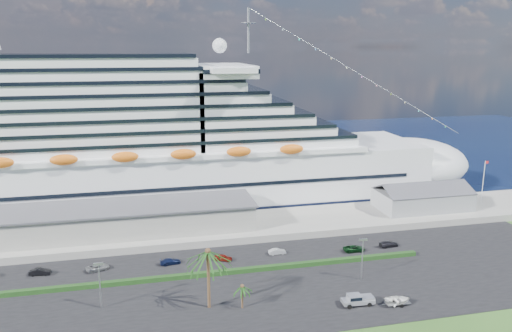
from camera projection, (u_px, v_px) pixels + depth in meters
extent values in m
plane|color=#274C19|center=(271.00, 313.00, 84.04)|extent=(420.00, 420.00, 0.00)
cube|color=black|center=(257.00, 283.00, 94.45)|extent=(140.00, 38.00, 0.12)
cube|color=gray|center=(230.00, 227.00, 121.74)|extent=(240.00, 20.00, 1.80)
cube|color=black|center=(192.00, 155.00, 207.23)|extent=(420.00, 160.00, 0.02)
cube|color=silver|center=(143.00, 179.00, 138.45)|extent=(160.00, 30.00, 16.00)
ellipsoid|color=silver|center=(405.00, 164.00, 155.97)|extent=(40.00, 30.00, 16.00)
cube|color=black|center=(145.00, 202.00, 140.03)|extent=(164.00, 30.60, 2.40)
cube|color=silver|center=(92.00, 102.00, 130.80)|extent=(128.00, 26.00, 24.80)
cube|color=silver|center=(223.00, 70.00, 136.61)|extent=(14.00, 38.00, 3.20)
cylinder|color=gray|center=(248.00, 31.00, 135.72)|extent=(0.70, 0.70, 12.00)
ellipsoid|color=orange|center=(125.00, 157.00, 120.32)|extent=(90.00, 2.40, 2.60)
ellipsoid|color=orange|center=(128.00, 135.00, 150.27)|extent=(90.00, 2.40, 2.60)
cube|color=black|center=(143.00, 176.00, 138.26)|extent=(144.00, 30.40, 0.90)
cube|color=gray|center=(123.00, 219.00, 115.35)|extent=(60.00, 14.00, 6.00)
cube|color=#4C4C54|center=(122.00, 207.00, 114.63)|extent=(61.00, 15.00, 0.40)
cube|color=gray|center=(422.00, 200.00, 132.36)|extent=(24.00, 12.00, 4.80)
cube|color=#4C4C54|center=(430.00, 190.00, 128.68)|extent=(24.00, 6.31, 2.74)
cube|color=#4C4C54|center=(417.00, 184.00, 134.36)|extent=(24.00, 6.31, 2.74)
cylinder|color=silver|center=(483.00, 182.00, 135.46)|extent=(0.16, 0.16, 12.00)
cube|color=red|center=(487.00, 162.00, 134.27)|extent=(1.00, 0.04, 0.70)
cube|color=black|center=(211.00, 273.00, 97.32)|extent=(88.00, 1.10, 0.90)
cylinder|color=gray|center=(100.00, 286.00, 84.53)|extent=(0.24, 0.24, 8.00)
cube|color=gray|center=(98.00, 264.00, 83.58)|extent=(1.60, 0.35, 0.35)
cylinder|color=gray|center=(362.00, 260.00, 95.04)|extent=(0.24, 0.24, 8.00)
cube|color=gray|center=(363.00, 240.00, 94.09)|extent=(1.60, 0.35, 0.35)
cylinder|color=#47301E|center=(209.00, 280.00, 84.42)|extent=(0.54, 0.54, 10.50)
sphere|color=#47301E|center=(208.00, 251.00, 83.20)|extent=(0.98, 0.98, 0.98)
cylinder|color=#47301E|center=(242.00, 297.00, 84.94)|extent=(0.35, 0.35, 4.20)
sphere|color=#47301E|center=(242.00, 286.00, 84.45)|extent=(0.73, 0.73, 0.73)
imported|color=black|center=(40.00, 272.00, 97.59)|extent=(4.18, 1.81, 1.34)
imported|color=slate|center=(98.00, 267.00, 99.63)|extent=(4.94, 3.57, 1.25)
imported|color=#111A3D|center=(170.00, 261.00, 102.45)|extent=(4.49, 2.42, 1.24)
imported|color=maroon|center=(223.00, 258.00, 104.18)|extent=(4.14, 2.99, 1.31)
imported|color=#B3B6BA|center=(277.00, 252.00, 107.35)|extent=(3.77, 1.34, 1.24)
imported|color=black|center=(354.00, 249.00, 108.85)|extent=(4.83, 2.36, 1.32)
imported|color=black|center=(389.00, 244.00, 111.41)|extent=(4.66, 2.27, 1.31)
cylinder|color=black|center=(350.00, 307.00, 84.90)|extent=(0.84, 0.33, 0.83)
cylinder|color=black|center=(345.00, 301.00, 86.77)|extent=(0.84, 0.33, 0.83)
cylinder|color=black|center=(369.00, 304.00, 85.70)|extent=(0.84, 0.33, 0.83)
cylinder|color=black|center=(364.00, 299.00, 87.57)|extent=(0.84, 0.33, 0.83)
cube|color=silver|center=(358.00, 301.00, 86.18)|extent=(5.71, 2.36, 0.73)
cube|color=silver|center=(366.00, 298.00, 86.42)|extent=(2.59, 2.15, 0.57)
cube|color=silver|center=(354.00, 297.00, 85.86)|extent=(2.38, 2.09, 0.99)
cube|color=black|center=(354.00, 297.00, 85.83)|extent=(2.18, 2.13, 0.57)
cube|color=silver|center=(345.00, 301.00, 85.61)|extent=(1.03, 2.02, 0.36)
cube|color=gray|center=(398.00, 303.00, 86.10)|extent=(4.31, 1.60, 0.11)
cylinder|color=gray|center=(387.00, 304.00, 85.67)|extent=(2.06, 0.08, 0.07)
cylinder|color=black|center=(402.00, 306.00, 85.43)|extent=(0.60, 0.21, 0.60)
cylinder|color=black|center=(397.00, 301.00, 87.03)|extent=(0.60, 0.21, 0.60)
imported|color=white|center=(398.00, 300.00, 85.97)|extent=(4.76, 3.40, 0.98)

